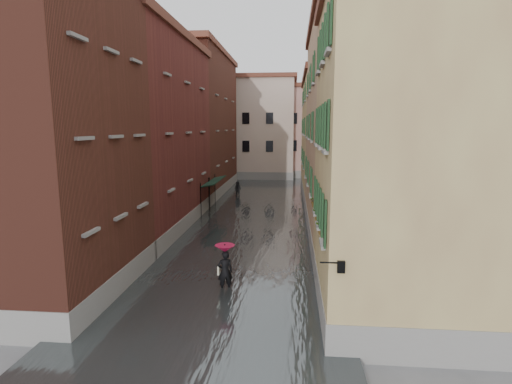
% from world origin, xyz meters
% --- Properties ---
extents(ground, '(120.00, 120.00, 0.00)m').
position_xyz_m(ground, '(0.00, 0.00, 0.00)').
color(ground, '#5E5E61').
rests_on(ground, ground).
extents(floodwater, '(10.00, 60.00, 0.20)m').
position_xyz_m(floodwater, '(0.00, 13.00, 0.10)').
color(floodwater, '#444A4B').
rests_on(floodwater, ground).
extents(building_left_near, '(6.00, 8.00, 13.00)m').
position_xyz_m(building_left_near, '(-7.00, -2.00, 6.50)').
color(building_left_near, '#5E2A1F').
rests_on(building_left_near, ground).
extents(building_left_mid, '(6.00, 14.00, 12.50)m').
position_xyz_m(building_left_mid, '(-7.00, 9.00, 6.25)').
color(building_left_mid, '#5C241D').
rests_on(building_left_mid, ground).
extents(building_left_far, '(6.00, 16.00, 14.00)m').
position_xyz_m(building_left_far, '(-7.00, 24.00, 7.00)').
color(building_left_far, '#5E2A1F').
rests_on(building_left_far, ground).
extents(building_right_near, '(6.00, 8.00, 11.50)m').
position_xyz_m(building_right_near, '(7.00, -2.00, 5.75)').
color(building_right_near, '#9E7C51').
rests_on(building_right_near, ground).
extents(building_right_mid, '(6.00, 14.00, 13.00)m').
position_xyz_m(building_right_mid, '(7.00, 9.00, 6.50)').
color(building_right_mid, tan).
rests_on(building_right_mid, ground).
extents(building_right_far, '(6.00, 16.00, 11.50)m').
position_xyz_m(building_right_far, '(7.00, 24.00, 5.75)').
color(building_right_far, '#9E7C51').
rests_on(building_right_far, ground).
extents(building_end_cream, '(12.00, 9.00, 13.00)m').
position_xyz_m(building_end_cream, '(-3.00, 38.00, 6.50)').
color(building_end_cream, beige).
rests_on(building_end_cream, ground).
extents(building_end_pink, '(10.00, 9.00, 12.00)m').
position_xyz_m(building_end_pink, '(6.00, 40.00, 6.00)').
color(building_end_pink, tan).
rests_on(building_end_pink, ground).
extents(awning_near, '(1.09, 3.28, 2.80)m').
position_xyz_m(awning_near, '(-3.48, 13.68, 2.47)').
color(awning_near, black).
rests_on(awning_near, ground).
extents(awning_far, '(1.09, 2.71, 2.80)m').
position_xyz_m(awning_far, '(-3.49, 16.31, 2.46)').
color(awning_far, black).
rests_on(awning_far, ground).
extents(wall_lantern, '(0.71, 0.22, 0.35)m').
position_xyz_m(wall_lantern, '(4.33, -6.00, 3.01)').
color(wall_lantern, black).
rests_on(wall_lantern, ground).
extents(window_planters, '(0.59, 6.09, 0.84)m').
position_xyz_m(window_planters, '(4.12, 0.28, 3.51)').
color(window_planters, '#A05134').
rests_on(window_planters, ground).
extents(pedestrian_main, '(0.87, 0.87, 2.06)m').
position_xyz_m(pedestrian_main, '(0.14, -1.20, 1.19)').
color(pedestrian_main, black).
rests_on(pedestrian_main, ground).
extents(pedestrian_far, '(0.90, 0.78, 1.58)m').
position_xyz_m(pedestrian_far, '(-2.45, 21.73, 0.79)').
color(pedestrian_far, black).
rests_on(pedestrian_far, ground).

